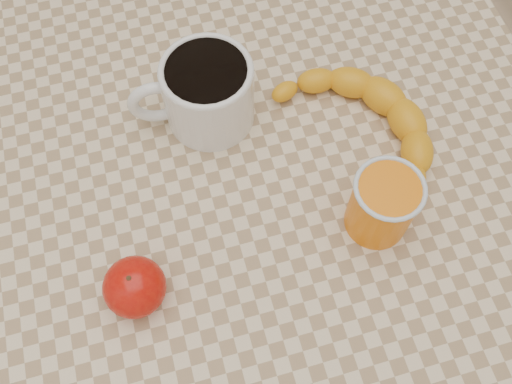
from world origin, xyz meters
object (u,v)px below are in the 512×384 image
object	(u,v)px
table	(256,228)
orange_juice_glass	(383,205)
apple	(135,287)
coffee_mug	(206,92)
banana	(364,132)

from	to	relation	value
table	orange_juice_glass	size ratio (longest dim) A/B	9.10
apple	coffee_mug	bearing A→B (deg)	58.45
coffee_mug	banana	bearing A→B (deg)	-27.16
orange_juice_glass	apple	xyz separation A→B (m)	(-0.27, -0.01, -0.02)
coffee_mug	banana	xyz separation A→B (m)	(0.17, -0.09, -0.03)
orange_juice_glass	banana	distance (m)	0.11
table	coffee_mug	world-z (taller)	coffee_mug
table	apple	xyz separation A→B (m)	(-0.15, -0.08, 0.12)
coffee_mug	apple	distance (m)	0.24
banana	coffee_mug	bearing A→B (deg)	143.44
apple	banana	bearing A→B (deg)	21.56
table	apple	world-z (taller)	apple
banana	table	bearing A→B (deg)	-173.61
orange_juice_glass	banana	size ratio (longest dim) A/B	0.31
orange_juice_glass	apple	size ratio (longest dim) A/B	1.24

